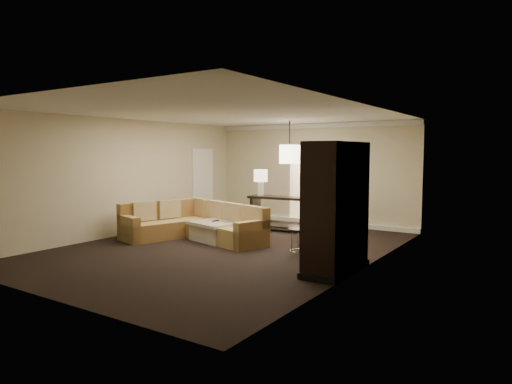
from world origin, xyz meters
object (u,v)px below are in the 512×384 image
Objects in this scene: sectional_sofa at (196,224)px; armoire at (336,210)px; person at (343,192)px; coffee_table at (219,230)px; drink_table at (299,236)px; console_table at (292,211)px.

armoire reaches higher than sectional_sofa.
coffee_table is at bearing 88.98° from person.
drink_table is 0.32× the size of person.
console_table is at bearing 72.83° from sectional_sofa.
person reaches higher than coffee_table.
drink_table is (-1.07, 0.73, -0.66)m from armoire.
armoire is at bearing -18.53° from coffee_table.
coffee_table is 2.29m from drink_table.
drink_table is (2.79, -0.21, 0.04)m from sectional_sofa.
drink_table is at bearing -63.23° from console_table.
coffee_table is 0.57× the size of console_table.
sectional_sofa is at bearing 83.47° from person.
person reaches higher than console_table.
console_table is at bearing 65.85° from coffee_table.
coffee_table is 3.60m from armoire.
sectional_sofa is 2.80m from drink_table.
drink_table reaches higher than coffee_table.
armoire is at bearing -34.17° from drink_table.
coffee_table is 2.51× the size of drink_table.
person reaches higher than drink_table.
drink_table is at bearing 12.38° from sectional_sofa.
person reaches higher than sectional_sofa.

